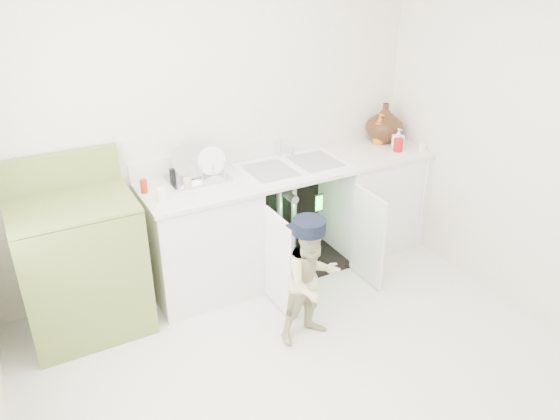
# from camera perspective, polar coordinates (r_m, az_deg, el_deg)

# --- Properties ---
(ground) EXTENTS (3.50, 3.50, 0.00)m
(ground) POSITION_cam_1_polar(r_m,az_deg,el_deg) (3.69, 3.16, -16.56)
(ground) COLOR beige
(ground) RESTS_ON ground
(room_shell) EXTENTS (6.00, 5.50, 1.26)m
(room_shell) POSITION_cam_1_polar(r_m,az_deg,el_deg) (2.98, 3.75, 1.25)
(room_shell) COLOR silver
(room_shell) RESTS_ON ground
(counter_run) EXTENTS (2.44, 1.02, 1.24)m
(counter_run) POSITION_cam_1_polar(r_m,az_deg,el_deg) (4.52, 1.64, -0.28)
(counter_run) COLOR white
(counter_run) RESTS_ON ground
(avocado_stove) EXTENTS (0.79, 0.65, 1.23)m
(avocado_stove) POSITION_cam_1_polar(r_m,az_deg,el_deg) (4.01, -20.02, -5.39)
(avocado_stove) COLOR olive
(avocado_stove) RESTS_ON ground
(repair_worker) EXTENTS (0.65, 0.73, 0.92)m
(repair_worker) POSITION_cam_1_polar(r_m,az_deg,el_deg) (3.69, 3.35, -7.29)
(repair_worker) COLOR beige
(repair_worker) RESTS_ON ground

